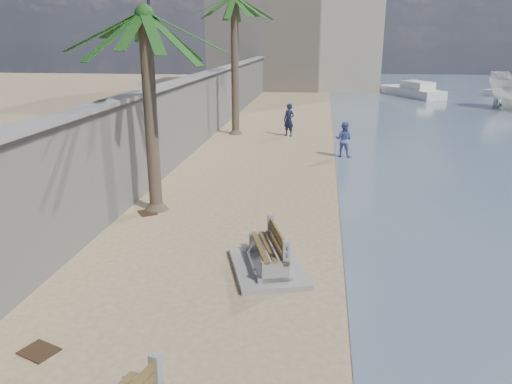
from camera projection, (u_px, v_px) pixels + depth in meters
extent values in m
cube|color=gray|center=(202.00, 109.00, 27.12)|extent=(0.45, 70.00, 3.50)
cube|color=gray|center=(201.00, 75.00, 26.59)|extent=(0.80, 70.00, 0.12)
cube|color=#B7AA93|center=(296.00, 23.00, 55.46)|extent=(18.00, 12.00, 14.00)
cube|color=gray|center=(268.00, 267.00, 12.25)|extent=(2.29, 2.79, 0.13)
cylinder|color=brown|center=(151.00, 117.00, 15.65)|extent=(0.42, 0.42, 6.13)
cylinder|color=brown|center=(235.00, 68.00, 28.41)|extent=(0.44, 0.44, 7.56)
cylinder|color=#2D2D33|center=(150.00, 19.00, 18.25)|extent=(0.12, 0.12, 5.00)
imported|color=#141C38|center=(289.00, 118.00, 28.58)|extent=(0.93, 0.84, 2.14)
imported|color=#515CA8|center=(344.00, 138.00, 23.62)|extent=(1.06, 0.92, 1.86)
cube|color=silver|center=(512.00, 92.00, 49.92)|extent=(6.38, 5.47, 0.70)
cube|color=#382616|center=(39.00, 351.00, 9.05)|extent=(0.77, 0.70, 0.03)
cube|color=#382616|center=(148.00, 213.00, 16.22)|extent=(0.79, 0.82, 0.03)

